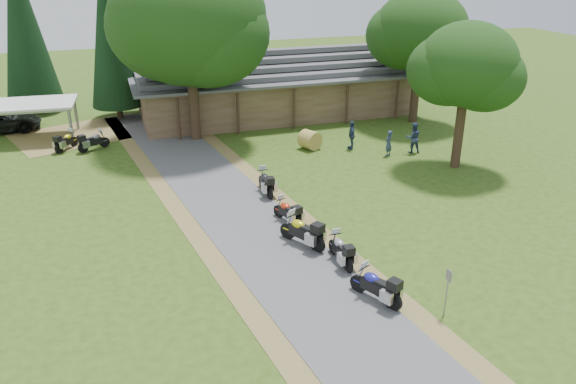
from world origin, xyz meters
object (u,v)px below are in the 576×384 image
object	(u,v)px
lodge	(275,81)
motorcycle_row_d	(288,211)
motorcycle_row_c	(302,230)
motorcycle_carport_a	(66,140)
hay_bale	(310,140)
carport	(33,121)
motorcycle_row_b	(341,249)
motorcycle_row_a	(376,284)
motorcycle_row_e	(266,181)
motorcycle_carport_b	(93,140)

from	to	relation	value
lodge	motorcycle_row_d	world-z (taller)	lodge
motorcycle_row_c	motorcycle_carport_a	size ratio (longest dim) A/B	1.18
motorcycle_carport_a	hay_bale	size ratio (longest dim) A/B	1.53
carport	hay_bale	bearing A→B (deg)	-20.12
carport	motorcycle_row_b	distance (m)	24.93
motorcycle_row_a	motorcycle_row_e	world-z (taller)	motorcycle_row_a
motorcycle_row_b	motorcycle_carport_a	xyz separation A→B (m)	(-10.92, 18.23, -0.02)
lodge	motorcycle_row_e	xyz separation A→B (m)	(-5.06, -14.79, -1.79)
carport	motorcycle_row_b	size ratio (longest dim) A/B	3.04
motorcycle_row_e	motorcycle_carport_b	distance (m)	13.01
motorcycle_row_b	motorcycle_row_d	size ratio (longest dim) A/B	1.05
motorcycle_row_b	motorcycle_carport_a	bearing A→B (deg)	29.88
carport	motorcycle_row_c	xyz separation A→B (m)	(12.01, -19.40, -0.50)
motorcycle_row_e	motorcycle_row_b	bearing A→B (deg)	-173.41
lodge	motorcycle_row_e	size ratio (longest dim) A/B	11.04
lodge	motorcycle_row_a	size ratio (longest dim) A/B	10.76
motorcycle_carport_b	motorcycle_row_d	bearing A→B (deg)	-86.88
motorcycle_row_b	motorcycle_carport_b	world-z (taller)	motorcycle_carport_b
motorcycle_row_e	hay_bale	size ratio (longest dim) A/B	1.64
motorcycle_row_b	hay_bale	size ratio (longest dim) A/B	1.58
carport	motorcycle_row_d	xyz separation A→B (m)	(12.09, -17.16, -0.62)
motorcycle_row_d	carport	bearing A→B (deg)	15.85
motorcycle_row_e	motorcycle_carport_a	xyz separation A→B (m)	(-10.01, 10.53, -0.04)
motorcycle_carport_a	motorcycle_carport_b	world-z (taller)	motorcycle_carport_b
motorcycle_row_c	hay_bale	xyz separation A→B (m)	(4.70, 11.73, -0.14)
motorcycle_carport_a	hay_bale	world-z (taller)	motorcycle_carport_a
motorcycle_row_d	motorcycle_carport_b	size ratio (longest dim) A/B	0.95
lodge	motorcycle_carport_b	world-z (taller)	lodge
carport	motorcycle_carport_a	xyz separation A→B (m)	(2.07, -3.04, -0.61)
motorcycle_carport_b	carport	bearing A→B (deg)	107.05
carport	motorcycle_row_a	bearing A→B (deg)	-56.88
carport	motorcycle_row_e	size ratio (longest dim) A/B	2.93
motorcycle_row_e	motorcycle_carport_a	distance (m)	14.53
motorcycle_carport_b	hay_bale	world-z (taller)	motorcycle_carport_b
motorcycle_row_c	hay_bale	world-z (taller)	motorcycle_row_c
motorcycle_row_b	motorcycle_carport_b	size ratio (longest dim) A/B	1.00
motorcycle_row_d	motorcycle_row_c	bearing A→B (deg)	158.48
carport	motorcycle_carport_b	size ratio (longest dim) A/B	3.03
motorcycle_carport_a	motorcycle_carport_b	size ratio (longest dim) A/B	0.97
motorcycle_row_c	motorcycle_row_d	distance (m)	2.25
motorcycle_carport_b	motorcycle_row_a	bearing A→B (deg)	-93.95
lodge	motorcycle_carport_b	bearing A→B (deg)	-160.21
motorcycle_row_b	motorcycle_row_e	size ratio (longest dim) A/B	0.96
carport	lodge	bearing A→B (deg)	8.61
motorcycle_row_c	motorcycle_row_d	size ratio (longest dim) A/B	1.20
carport	motorcycle_row_a	distance (m)	27.46
hay_bale	motorcycle_row_a	bearing A→B (deg)	-102.28
motorcycle_row_d	motorcycle_carport_a	bearing A→B (deg)	16.04
lodge	carport	bearing A→B (deg)	-175.94
motorcycle_row_c	motorcycle_carport_b	world-z (taller)	motorcycle_row_c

